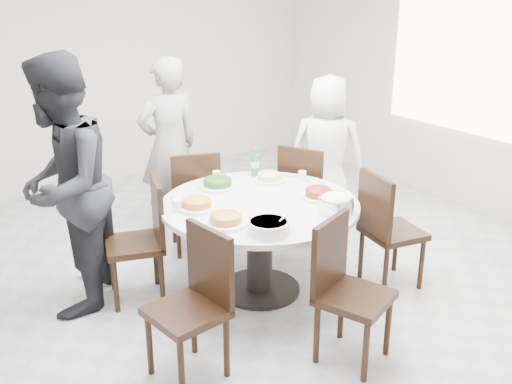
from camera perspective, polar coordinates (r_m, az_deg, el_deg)
floor at (r=4.96m, az=-2.44°, el=-8.49°), size 6.00×6.00×0.01m
wall_back at (r=7.14m, az=-16.03°, el=11.60°), size 6.00×0.01×2.80m
wall_right at (r=6.54m, az=20.45°, el=10.39°), size 0.01×6.00×2.80m
window at (r=6.51m, az=20.45°, el=11.24°), size 0.04×2.20×1.40m
dining_table at (r=4.66m, az=0.35°, el=-5.31°), size 1.50×1.50×0.75m
chair_ne at (r=5.50m, az=4.91°, el=-0.11°), size 0.57×0.57×0.95m
chair_n at (r=5.36m, az=-5.93°, el=-0.73°), size 0.54×0.54×0.95m
chair_nw at (r=4.61m, az=-11.52°, el=-4.66°), size 0.53×0.53×0.95m
chair_sw at (r=3.70m, az=-6.67°, el=-10.99°), size 0.47×0.47×0.95m
chair_s at (r=3.88m, az=9.41°, el=-9.59°), size 0.54×0.54×0.95m
chair_se at (r=4.85m, az=12.94°, el=-3.50°), size 0.49×0.49×0.95m
diner_right at (r=5.80m, az=6.74°, el=3.75°), size 0.86×0.85×1.50m
diner_middle at (r=5.69m, az=-8.33°, el=4.31°), size 0.62×0.41×1.68m
diner_left at (r=4.47m, az=-17.91°, el=0.44°), size 1.12×1.16×1.89m
dish_greens at (r=4.81m, az=-3.69°, el=0.84°), size 0.29×0.29×0.08m
dish_pale at (r=4.94m, az=1.26°, el=1.34°), size 0.25×0.25×0.07m
dish_orange at (r=4.39m, az=-5.66°, el=-1.19°), size 0.27×0.27×0.07m
dish_redbrown at (r=4.61m, az=6.01°, el=-0.20°), size 0.27×0.27×0.07m
dish_tofu at (r=4.11m, az=-2.91°, el=-2.69°), size 0.29×0.29×0.07m
rice_bowl at (r=4.34m, az=7.62°, el=-1.30°), size 0.26×0.26×0.11m
soup_bowl at (r=3.98m, az=1.20°, el=-3.36°), size 0.28×0.28×0.09m
beverage_bottle at (r=5.06m, az=-0.08°, el=2.85°), size 0.07×0.07×0.24m
tea_cups at (r=4.98m, az=-3.95°, el=1.54°), size 0.07×0.07×0.08m
chopsticks at (r=5.03m, az=-3.67°, el=1.33°), size 0.24×0.04×0.01m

